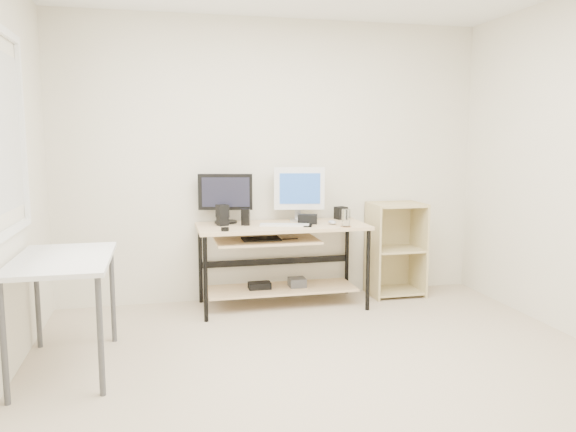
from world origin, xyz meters
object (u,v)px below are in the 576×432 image
Objects in this scene: desk at (279,248)px; audio_controller at (246,217)px; white_imac at (299,190)px; shelf_unit at (394,248)px; black_monitor at (225,195)px; side_table at (63,269)px.

audio_controller reaches higher than desk.
white_imac is 3.41× the size of audio_controller.
shelf_unit is at bearing 26.17° from audio_controller.
white_imac reaches higher than black_monitor.
side_table is at bearing -136.25° from white_imac.
audio_controller is at bearing -152.26° from white_imac.
white_imac is (-0.95, 0.02, 0.59)m from shelf_unit.
side_table is at bearing -147.35° from desk.
black_monitor is 0.97× the size of white_imac.
side_table is 6.82× the size of audio_controller.
white_imac is (0.68, -0.01, 0.03)m from black_monitor.
desk is 0.41m from audio_controller.
white_imac is at bearing 33.45° from side_table.
shelf_unit is (1.18, 0.16, -0.09)m from desk.
audio_controller is (1.35, 1.08, 0.15)m from side_table.
desk is 1.50× the size of side_table.
white_imac is at bearing 12.23° from black_monitor.
side_table is 2.06× the size of black_monitor.
black_monitor is 3.31× the size of audio_controller.
white_imac reaches higher than shelf_unit.
black_monitor reaches higher than shelf_unit.
shelf_unit is 6.14× the size of audio_controller.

